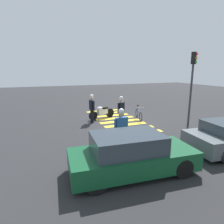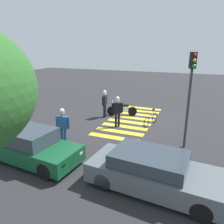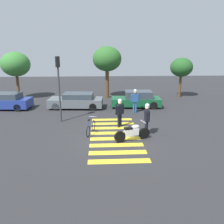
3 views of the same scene
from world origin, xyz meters
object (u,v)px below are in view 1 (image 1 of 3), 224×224
object	(u,v)px
officer_by_motorcycle	(121,109)
car_green_compact	(131,155)
pedestrian_bystander	(121,126)
leaning_bicycle	(139,114)
police_motorcycle	(102,112)
officer_on_foot	(92,106)
traffic_light_pole	(192,78)

from	to	relation	value
officer_by_motorcycle	car_green_compact	distance (m)	5.57
pedestrian_bystander	leaning_bicycle	bearing A→B (deg)	-126.68
police_motorcycle	pedestrian_bystander	size ratio (longest dim) A/B	1.09
leaning_bicycle	officer_on_foot	xyz separation A→B (m)	(3.29, -0.35, 0.75)
car_green_compact	traffic_light_pole	world-z (taller)	traffic_light_pole
officer_by_motorcycle	traffic_light_pole	distance (m)	4.65
officer_on_foot	traffic_light_pole	xyz separation A→B (m)	(-5.48, 2.81, 1.86)
officer_on_foot	officer_by_motorcycle	bearing A→B (deg)	136.26
police_motorcycle	car_green_compact	bearing A→B (deg)	79.20
leaning_bicycle	officer_on_foot	distance (m)	3.40
officer_by_motorcycle	pedestrian_bystander	size ratio (longest dim) A/B	1.00
police_motorcycle	leaning_bicycle	world-z (taller)	police_motorcycle
police_motorcycle	traffic_light_pole	xyz separation A→B (m)	(-4.52, 3.66, 2.52)
officer_by_motorcycle	traffic_light_pole	world-z (taller)	traffic_light_pole
officer_by_motorcycle	car_green_compact	bearing A→B (deg)	69.70
police_motorcycle	officer_on_foot	distance (m)	1.44
pedestrian_bystander	car_green_compact	size ratio (longest dim) A/B	0.43
officer_by_motorcycle	pedestrian_bystander	xyz separation A→B (m)	(1.51, 3.42, 0.01)
officer_by_motorcycle	traffic_light_pole	size ratio (longest dim) A/B	0.42
officer_by_motorcycle	car_green_compact	xyz separation A→B (m)	(1.93, 5.21, -0.43)
officer_by_motorcycle	police_motorcycle	bearing A→B (deg)	-77.38
police_motorcycle	leaning_bicycle	size ratio (longest dim) A/B	1.22
officer_on_foot	car_green_compact	distance (m)	6.65
officer_by_motorcycle	car_green_compact	world-z (taller)	officer_by_motorcycle
car_green_compact	pedestrian_bystander	bearing A→B (deg)	-103.12
leaning_bicycle	officer_on_foot	bearing A→B (deg)	-6.09
police_motorcycle	car_green_compact	world-z (taller)	car_green_compact
officer_by_motorcycle	pedestrian_bystander	bearing A→B (deg)	66.18
pedestrian_bystander	car_green_compact	xyz separation A→B (m)	(0.42, 1.79, -0.44)
officer_by_motorcycle	traffic_light_pole	xyz separation A→B (m)	(-4.01, 1.41, 1.88)
car_green_compact	officer_by_motorcycle	bearing A→B (deg)	-110.30
officer_on_foot	car_green_compact	world-z (taller)	officer_on_foot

